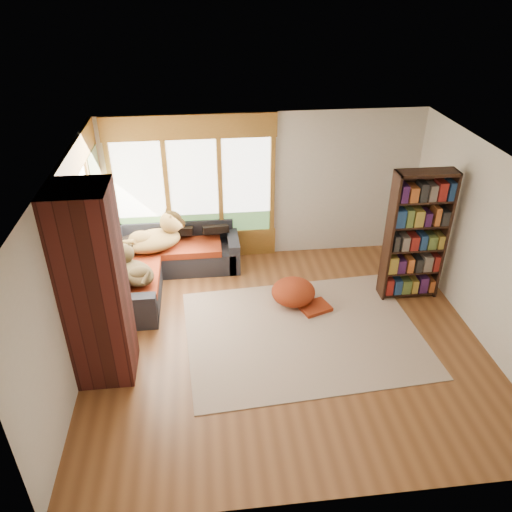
{
  "coord_description": "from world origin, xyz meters",
  "views": [
    {
      "loc": [
        -1.04,
        -5.46,
        4.66
      ],
      "look_at": [
        -0.33,
        0.78,
        0.95
      ],
      "focal_mm": 35.0,
      "sensor_mm": 36.0,
      "label": 1
    }
  ],
  "objects_px": {
    "pouf": "(293,291)",
    "dog_tan": "(157,232)",
    "sectional_sofa": "(152,267)",
    "area_rug": "(303,333)",
    "brick_chimney": "(94,288)",
    "dog_brindle": "(132,264)",
    "bookshelf": "(416,237)"
  },
  "relations": [
    {
      "from": "sectional_sofa",
      "to": "pouf",
      "type": "xyz_separation_m",
      "value": [
        2.23,
        -0.8,
        -0.1
      ]
    },
    {
      "from": "area_rug",
      "to": "brick_chimney",
      "type": "bearing_deg",
      "value": -170.3
    },
    {
      "from": "bookshelf",
      "to": "dog_tan",
      "type": "bearing_deg",
      "value": 164.76
    },
    {
      "from": "sectional_sofa",
      "to": "dog_tan",
      "type": "height_order",
      "value": "dog_tan"
    },
    {
      "from": "pouf",
      "to": "dog_brindle",
      "type": "distance_m",
      "value": 2.52
    },
    {
      "from": "pouf",
      "to": "dog_tan",
      "type": "bearing_deg",
      "value": 152.78
    },
    {
      "from": "sectional_sofa",
      "to": "dog_brindle",
      "type": "distance_m",
      "value": 0.79
    },
    {
      "from": "pouf",
      "to": "dog_brindle",
      "type": "xyz_separation_m",
      "value": [
        -2.45,
        0.19,
        0.56
      ]
    },
    {
      "from": "bookshelf",
      "to": "dog_brindle",
      "type": "relative_size",
      "value": 2.35
    },
    {
      "from": "bookshelf",
      "to": "dog_tan",
      "type": "distance_m",
      "value": 4.14
    },
    {
      "from": "brick_chimney",
      "to": "dog_brindle",
      "type": "bearing_deg",
      "value": 80.98
    },
    {
      "from": "brick_chimney",
      "to": "dog_tan",
      "type": "bearing_deg",
      "value": 76.58
    },
    {
      "from": "dog_tan",
      "to": "dog_brindle",
      "type": "xyz_separation_m",
      "value": [
        -0.33,
        -0.9,
        -0.06
      ]
    },
    {
      "from": "sectional_sofa",
      "to": "dog_brindle",
      "type": "bearing_deg",
      "value": -111.07
    },
    {
      "from": "area_rug",
      "to": "dog_tan",
      "type": "bearing_deg",
      "value": 138.56
    },
    {
      "from": "sectional_sofa",
      "to": "area_rug",
      "type": "bearing_deg",
      "value": -36.91
    },
    {
      "from": "area_rug",
      "to": "bookshelf",
      "type": "xyz_separation_m",
      "value": [
        1.86,
        0.79,
        1.05
      ]
    },
    {
      "from": "area_rug",
      "to": "sectional_sofa",
      "type": "bearing_deg",
      "value": 144.61
    },
    {
      "from": "sectional_sofa",
      "to": "dog_tan",
      "type": "relative_size",
      "value": 1.99
    },
    {
      "from": "sectional_sofa",
      "to": "dog_tan",
      "type": "distance_m",
      "value": 0.59
    },
    {
      "from": "brick_chimney",
      "to": "bookshelf",
      "type": "bearing_deg",
      "value": 15.4
    },
    {
      "from": "sectional_sofa",
      "to": "bookshelf",
      "type": "bearing_deg",
      "value": -12.54
    },
    {
      "from": "dog_tan",
      "to": "brick_chimney",
      "type": "bearing_deg",
      "value": -124.83
    },
    {
      "from": "pouf",
      "to": "brick_chimney",
      "type": "bearing_deg",
      "value": -155.05
    },
    {
      "from": "brick_chimney",
      "to": "sectional_sofa",
      "type": "relative_size",
      "value": 1.18
    },
    {
      "from": "brick_chimney",
      "to": "bookshelf",
      "type": "relative_size",
      "value": 1.23
    },
    {
      "from": "brick_chimney",
      "to": "bookshelf",
      "type": "xyz_separation_m",
      "value": [
        4.54,
        1.25,
        -0.25
      ]
    },
    {
      "from": "area_rug",
      "to": "dog_brindle",
      "type": "distance_m",
      "value": 2.75
    },
    {
      "from": "bookshelf",
      "to": "dog_tan",
      "type": "relative_size",
      "value": 1.9
    },
    {
      "from": "sectional_sofa",
      "to": "area_rug",
      "type": "height_order",
      "value": "sectional_sofa"
    },
    {
      "from": "dog_brindle",
      "to": "brick_chimney",
      "type": "bearing_deg",
      "value": 136.03
    },
    {
      "from": "area_rug",
      "to": "bookshelf",
      "type": "distance_m",
      "value": 2.27
    }
  ]
}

